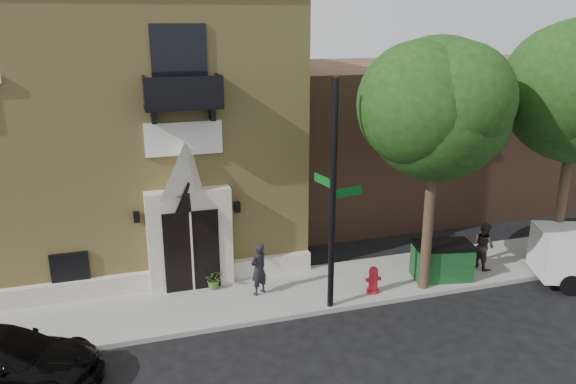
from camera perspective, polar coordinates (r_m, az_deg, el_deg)
name	(u,v)px	position (r m, az deg, el deg)	size (l,w,h in m)	color
ground	(243,328)	(16.30, -4.64, -13.58)	(120.00, 120.00, 0.00)	black
sidewalk	(263,296)	(17.74, -2.55, -10.53)	(42.00, 3.00, 0.15)	gray
church	(113,122)	(21.96, -17.36, 6.77)	(12.20, 11.01, 9.30)	tan
neighbour_building	(446,132)	(27.65, 15.80, 5.91)	(18.00, 8.00, 6.40)	brown
street_tree_left	(440,108)	(16.84, 15.19, 8.21)	(4.97, 4.38, 7.77)	#38281C
street_sign	(333,197)	(15.78, 4.59, -0.56)	(1.17, 1.05, 6.72)	black
fire_hydrant	(373,280)	(17.82, 8.65, -8.79)	(0.49, 0.39, 0.86)	maroon
dumpster	(442,260)	(19.13, 15.36, -6.71)	(2.03, 1.40, 1.22)	#103D1C
planter	(214,279)	(18.04, -7.53, -8.73)	(0.59, 0.51, 0.66)	#446A2B
pedestrian_near	(259,269)	(17.38, -3.01, -7.79)	(0.61, 0.40, 1.68)	black
pedestrian_far	(484,245)	(20.24, 19.27, -5.15)	(0.79, 0.61, 1.62)	#342624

